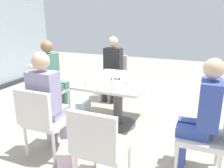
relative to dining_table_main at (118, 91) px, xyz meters
The scene contains 21 objects.
ground_plane 0.54m from the dining_table_main, ahead, with size 12.00×12.00×0.00m, color #A89E8E.
dining_table_main is the anchor object (origin of this frame).
chair_far_left 1.22m from the dining_table_main, 155.18° to the left, with size 0.50×0.46×0.87m.
chair_front_left 1.49m from the dining_table_main, 119.75° to the right, with size 0.46×0.50×0.87m.
chair_near_window 1.30m from the dining_table_main, 90.00° to the left, with size 0.46×0.51×0.87m.
chair_far_right 1.22m from the dining_table_main, 24.82° to the left, with size 0.50×0.46×0.87m.
chair_side_end 1.42m from the dining_table_main, 166.07° to the right, with size 0.50×0.46×0.87m.
person_far_left 1.13m from the dining_table_main, 152.84° to the left, with size 0.39×0.34×1.26m.
person_front_left 1.41m from the dining_table_main, 121.97° to the right, with size 0.34×0.39×1.26m.
person_near_window 1.20m from the dining_table_main, 90.00° to the left, with size 0.34×0.39×1.26m.
person_far_right 1.13m from the dining_table_main, 27.16° to the left, with size 0.39×0.34×1.26m.
wine_glass_0 0.39m from the dining_table_main, 126.30° to the right, with size 0.07×0.07×0.18m.
wine_glass_1 0.59m from the dining_table_main, 166.71° to the right, with size 0.07×0.07×0.18m.
wine_glass_2 0.50m from the dining_table_main, 122.51° to the left, with size 0.07×0.07×0.18m.
wine_glass_3 0.49m from the dining_table_main, 101.48° to the left, with size 0.07×0.07×0.18m.
wine_glass_4 0.46m from the dining_table_main, 54.71° to the right, with size 0.07×0.07×0.18m.
wine_glass_5 0.40m from the dining_table_main, 164.23° to the right, with size 0.07×0.07×0.18m.
coffee_cup 0.58m from the dining_table_main, 147.28° to the left, with size 0.08×0.08×0.09m, color white.
cell_phone_on_table 0.19m from the dining_table_main, 83.21° to the left, with size 0.07×0.14×0.01m, color black.
handbag_0 1.30m from the dining_table_main, behind, with size 0.30×0.16×0.28m, color beige.
handbag_2 0.77m from the dining_table_main, 83.61° to the left, with size 0.30×0.16×0.28m, color silver.
Camera 1 is at (-3.06, -1.16, 1.64)m, focal length 36.77 mm.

